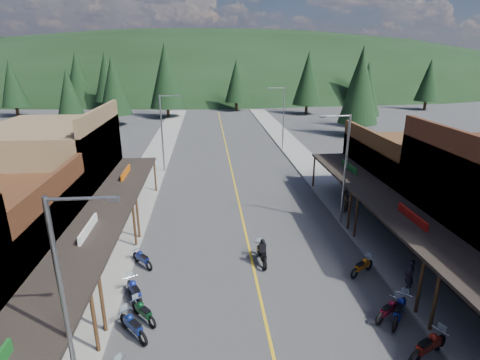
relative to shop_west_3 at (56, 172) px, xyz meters
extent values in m
plane|color=#38383A|center=(13.78, -11.30, -3.52)|extent=(220.00, 220.00, 0.00)
cube|color=gold|center=(13.78, 8.70, -3.51)|extent=(0.15, 90.00, 0.01)
cube|color=gray|center=(5.08, 8.70, -3.44)|extent=(3.40, 94.00, 0.15)
cube|color=gray|center=(22.48, 8.70, -3.44)|extent=(3.40, 94.00, 0.15)
cylinder|color=#472D19|center=(6.58, -14.70, -2.02)|extent=(0.16, 0.16, 3.00)
cube|color=#3F2111|center=(3.63, -9.60, -0.42)|extent=(0.30, 9.00, 6.20)
cube|color=black|center=(5.08, -9.60, -0.52)|extent=(3.20, 9.00, 0.18)
cylinder|color=#472D19|center=(6.58, -13.50, -2.02)|extent=(0.16, 0.16, 3.00)
cylinder|color=#472D19|center=(6.58, -5.70, -2.02)|extent=(0.16, 0.16, 3.00)
cube|color=silver|center=(5.08, -9.60, -0.32)|extent=(0.12, 3.00, 0.70)
cube|color=brown|center=(-0.22, 0.00, -0.02)|extent=(8.00, 10.20, 7.00)
cube|color=brown|center=(3.63, 0.00, 0.58)|extent=(0.30, 10.20, 8.20)
cube|color=black|center=(5.08, 0.00, -0.52)|extent=(3.20, 10.20, 0.18)
cylinder|color=#472D19|center=(6.58, -4.50, -2.02)|extent=(0.16, 0.16, 3.00)
cylinder|color=#472D19|center=(6.58, 4.50, -2.02)|extent=(0.16, 0.16, 3.00)
cube|color=#CC590C|center=(5.08, 0.00, -0.32)|extent=(0.12, 3.00, 0.70)
cylinder|color=#472D19|center=(20.98, -14.70, -2.02)|extent=(0.16, 0.16, 3.00)
cube|color=#562B19|center=(23.93, -9.60, 0.58)|extent=(0.30, 9.00, 8.20)
cube|color=black|center=(22.48, -9.60, -0.52)|extent=(3.20, 9.00, 0.18)
cylinder|color=#472D19|center=(20.98, -13.50, -2.02)|extent=(0.16, 0.16, 3.00)
cylinder|color=#472D19|center=(20.98, -5.70, -2.02)|extent=(0.16, 0.16, 3.00)
cube|color=#B2140F|center=(22.48, -9.60, -0.32)|extent=(0.12, 3.00, 0.70)
cube|color=#4C2D16|center=(27.78, 0.00, -1.02)|extent=(8.00, 10.20, 5.00)
cube|color=#4C2D16|center=(23.93, 0.00, -0.42)|extent=(0.30, 10.20, 6.20)
cube|color=black|center=(22.48, 0.00, -0.52)|extent=(3.20, 10.20, 0.18)
cylinder|color=#472D19|center=(20.98, -4.50, -2.02)|extent=(0.16, 0.16, 3.00)
cylinder|color=#472D19|center=(20.98, 4.50, -2.02)|extent=(0.16, 0.16, 3.00)
cube|color=#14591E|center=(22.48, 0.00, -0.32)|extent=(0.12, 3.00, 0.70)
cylinder|color=gray|center=(6.68, -17.30, 0.48)|extent=(0.16, 0.16, 8.00)
cylinder|color=gray|center=(7.68, -17.30, 4.38)|extent=(2.00, 0.10, 0.10)
cube|color=gray|center=(8.58, -17.30, 4.33)|extent=(0.35, 0.18, 0.12)
cylinder|color=gray|center=(6.68, 10.70, 0.48)|extent=(0.16, 0.16, 8.00)
cylinder|color=gray|center=(7.68, 10.70, 4.38)|extent=(2.00, 0.10, 0.10)
cube|color=gray|center=(8.58, 10.70, 4.33)|extent=(0.35, 0.18, 0.12)
cylinder|color=gray|center=(20.88, -3.30, 0.48)|extent=(0.16, 0.16, 8.00)
cylinder|color=gray|center=(19.88, -3.30, 4.38)|extent=(2.00, 0.10, 0.10)
cube|color=gray|center=(18.98, -3.30, 4.33)|extent=(0.35, 0.18, 0.12)
cylinder|color=gray|center=(20.88, 18.70, 0.48)|extent=(0.16, 0.16, 8.00)
cylinder|color=gray|center=(19.88, 18.70, 4.38)|extent=(2.00, 0.10, 0.10)
cube|color=gray|center=(18.98, 18.70, 4.33)|extent=(0.35, 0.18, 0.12)
ellipsoid|color=black|center=(13.78, 123.70, -3.52)|extent=(310.00, 140.00, 60.00)
cylinder|color=black|center=(-26.22, 50.70, -2.52)|extent=(0.60, 0.60, 2.00)
cone|color=black|center=(-26.22, 50.70, 2.98)|extent=(5.04, 5.04, 9.00)
cylinder|color=black|center=(-10.22, 58.70, -2.52)|extent=(0.60, 0.60, 2.00)
cone|color=black|center=(-10.22, 58.70, 3.73)|extent=(5.88, 5.88, 10.50)
cylinder|color=black|center=(3.78, 46.70, -2.52)|extent=(0.60, 0.60, 2.00)
cone|color=black|center=(3.78, 46.70, 4.48)|extent=(6.72, 6.72, 12.00)
cylinder|color=black|center=(17.78, 54.70, -2.52)|extent=(0.60, 0.60, 2.00)
cone|color=black|center=(17.78, 54.70, 2.98)|extent=(5.04, 5.04, 9.00)
cylinder|color=black|center=(31.78, 48.70, -2.52)|extent=(0.60, 0.60, 2.00)
cone|color=black|center=(31.78, 48.70, 3.73)|extent=(5.88, 5.88, 10.50)
cylinder|color=black|center=(47.78, 60.70, -2.52)|extent=(0.60, 0.60, 2.00)
cone|color=black|center=(47.78, 60.70, 4.48)|extent=(6.72, 6.72, 12.00)
cylinder|color=black|center=(59.78, 52.70, -2.52)|extent=(0.60, 0.60, 2.00)
cone|color=black|center=(59.78, 52.70, 2.98)|extent=(5.04, 5.04, 9.00)
cylinder|color=black|center=(-18.22, 64.70, -2.52)|extent=(0.60, 0.60, 2.00)
cone|color=black|center=(-18.22, 64.70, 3.73)|extent=(5.88, 5.88, 10.50)
cylinder|color=black|center=(-8.22, 28.70, -2.52)|extent=(0.60, 0.60, 2.00)
cone|color=black|center=(-8.22, 28.70, 2.48)|extent=(4.48, 4.48, 8.00)
cylinder|color=black|center=(37.78, 33.70, -2.52)|extent=(0.60, 0.60, 2.00)
cone|color=black|center=(37.78, 33.70, 2.88)|extent=(4.93, 4.93, 8.80)
cylinder|color=black|center=(-4.22, 38.70, -2.52)|extent=(0.60, 0.60, 2.00)
cone|color=black|center=(-4.22, 38.70, 3.28)|extent=(5.38, 5.38, 9.60)
cylinder|color=black|center=(33.78, 26.70, -2.52)|extent=(0.60, 0.60, 2.00)
cone|color=black|center=(33.78, 26.70, 3.68)|extent=(5.82, 5.82, 10.40)
imported|color=black|center=(21.45, -11.84, -2.47)|extent=(0.50, 0.70, 1.79)
imported|color=brown|center=(21.73, -1.58, -2.51)|extent=(0.94, 0.92, 1.72)
camera|label=1|loc=(11.34, -27.60, 8.29)|focal=28.00mm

